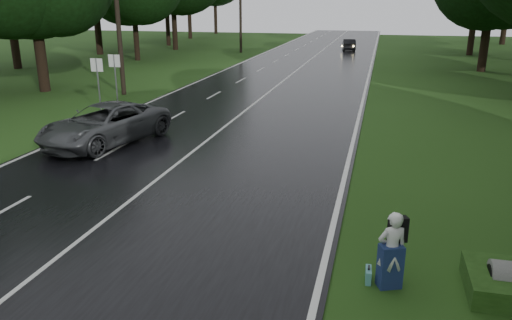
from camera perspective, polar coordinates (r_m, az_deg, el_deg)
The scene contains 16 objects.
ground at distance 11.96m, azimuth -22.51°, elevation -11.04°, with size 160.00×160.00×0.00m, color #214414.
road at distance 29.53m, azimuth 0.72°, elevation 7.15°, with size 12.00×140.00×0.04m, color black.
lane_center at distance 29.53m, azimuth 0.72°, elevation 7.19°, with size 0.12×140.00×0.01m, color silver.
grey_car at distance 20.66m, azimuth -16.92°, elevation 3.96°, with size 2.58×5.60×1.56m, color #444648.
far_car at distance 59.30m, azimuth 10.61°, elevation 12.88°, with size 1.34×3.83×1.26m, color black.
hitchhiker at distance 10.34m, azimuth 15.29°, elevation -10.18°, with size 0.70×0.68×1.63m.
suitcase at distance 10.69m, azimuth 12.75°, elevation -12.72°, with size 0.12×0.40×0.28m, color teal.
utility_pole_mid at distance 31.77m, azimuth -14.88°, elevation 7.28°, with size 1.80×0.28×9.61m, color black, non-canonical shape.
utility_pole_far at distance 56.16m, azimuth -1.74°, elevation 12.22°, with size 1.80×0.28×9.53m, color black, non-canonical shape.
road_sign_a at distance 27.01m, azimuth -17.33°, elevation 5.28°, with size 0.66×0.10×2.73m, color white, non-canonical shape.
road_sign_b at distance 28.48m, azimuth -15.54°, elevation 6.06°, with size 0.66×0.10×2.75m, color white, non-canonical shape.
tree_left_d at distance 34.56m, azimuth -22.99°, elevation 7.28°, with size 7.98×7.98×12.48m, color black, non-canonical shape.
tree_left_e at distance 50.06m, azimuth -13.40°, elevation 11.06°, with size 8.21×8.21×12.82m, color black, non-canonical shape.
tree_left_f at distance 60.25m, azimuth -9.20°, elevation 12.38°, with size 9.88×9.88×15.45m, color black, non-canonical shape.
tree_right_e at distance 44.80m, azimuth 24.36°, elevation 9.23°, with size 8.15×8.15×12.74m, color black, non-canonical shape.
tree_right_f at distance 57.97m, azimuth 23.25°, elevation 10.99°, with size 10.74×10.74×16.78m, color black, non-canonical shape.
Camera 1 is at (6.69, -8.24, 5.50)m, focal length 34.90 mm.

